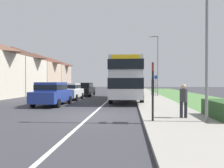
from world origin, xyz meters
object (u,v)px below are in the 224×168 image
at_px(pedestrian_at_stop, 184,99).
at_px(bus_stop_sign, 153,87).
at_px(parked_car_white, 71,91).
at_px(cycle_route_sign, 156,85).
at_px(street_lamp_near, 205,17).
at_px(parked_car_blue, 52,93).
at_px(double_decker_bus, 127,78).
at_px(parked_car_black, 85,89).
at_px(street_lamp_mid, 157,62).

xyz_separation_m(pedestrian_at_stop, bus_stop_sign, (-1.49, -0.83, 0.56)).
distance_m(parked_car_white, cycle_route_sign, 10.23).
distance_m(parked_car_white, street_lamp_near, 14.63).
relative_size(parked_car_blue, bus_stop_sign, 1.71).
bearing_deg(pedestrian_at_stop, parked_car_white, 128.75).
distance_m(double_decker_bus, street_lamp_near, 11.64).
xyz_separation_m(parked_car_blue, street_lamp_near, (8.84, -6.26, 3.53)).
height_order(parked_car_blue, parked_car_black, parked_car_blue).
distance_m(bus_stop_sign, street_lamp_mid, 16.10).
bearing_deg(parked_car_blue, double_decker_bus, 40.24).
height_order(parked_car_blue, street_lamp_mid, street_lamp_mid).
xyz_separation_m(parked_car_black, street_lamp_near, (8.58, -16.47, 3.58)).
xyz_separation_m(cycle_route_sign, street_lamp_mid, (0.05, -0.43, 2.64)).
distance_m(parked_car_blue, cycle_route_sign, 13.32).
bearing_deg(cycle_route_sign, pedestrian_at_stop, -92.34).
bearing_deg(double_decker_bus, pedestrian_at_stop, -74.69).
height_order(parked_car_blue, street_lamp_near, street_lamp_near).
bearing_deg(street_lamp_mid, cycle_route_sign, 96.26).
distance_m(pedestrian_at_stop, cycle_route_sign, 15.38).
bearing_deg(pedestrian_at_stop, double_decker_bus, 105.31).
relative_size(parked_car_white, parked_car_black, 0.86).
relative_size(pedestrian_at_stop, street_lamp_near, 0.21).
bearing_deg(pedestrian_at_stop, parked_car_black, 116.99).
bearing_deg(double_decker_bus, street_lamp_near, -72.81).
height_order(bus_stop_sign, street_lamp_mid, street_lamp_mid).
height_order(double_decker_bus, bus_stop_sign, double_decker_bus).
bearing_deg(street_lamp_mid, bus_stop_sign, -97.81).
bearing_deg(double_decker_bus, cycle_route_sign, 57.58).
height_order(double_decker_bus, parked_car_black, double_decker_bus).
relative_size(parked_car_black, cycle_route_sign, 1.80).
relative_size(double_decker_bus, parked_car_white, 2.73).
xyz_separation_m(bus_stop_sign, street_lamp_near, (2.11, -0.03, 2.94)).
bearing_deg(street_lamp_mid, parked_car_black, 175.42).
xyz_separation_m(parked_car_white, cycle_route_sign, (8.85, 5.11, 0.53)).
height_order(parked_car_black, cycle_route_sign, cycle_route_sign).
bearing_deg(parked_car_white, bus_stop_sign, -58.69).
bearing_deg(double_decker_bus, parked_car_black, 133.02).
distance_m(parked_car_black, bus_stop_sign, 17.68).
distance_m(parked_car_blue, parked_car_white, 4.83).
bearing_deg(street_lamp_near, street_lamp_mid, 89.81).
distance_m(parked_car_black, street_lamp_near, 18.91).
bearing_deg(cycle_route_sign, double_decker_bus, -122.42).
relative_size(bus_stop_sign, street_lamp_near, 0.33).
bearing_deg(parked_car_black, parked_car_white, -92.81).
distance_m(parked_car_white, street_lamp_mid, 10.54).
height_order(parked_car_white, street_lamp_near, street_lamp_near).
xyz_separation_m(parked_car_white, street_lamp_mid, (8.89, 4.69, 3.17)).
relative_size(double_decker_bus, parked_car_black, 2.35).
relative_size(cycle_route_sign, street_lamp_near, 0.32).
distance_m(parked_car_white, bus_stop_sign, 12.97).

